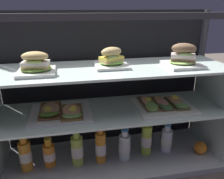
# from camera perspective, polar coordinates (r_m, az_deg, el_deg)

# --- Properties ---
(ground_plane) EXTENTS (6.00, 6.00, 0.02)m
(ground_plane) POSITION_cam_1_polar(r_m,az_deg,el_deg) (1.55, -0.00, -17.75)
(ground_plane) COLOR #5F544D
(ground_plane) RESTS_ON ground
(case_base_deck) EXTENTS (1.39, 0.46, 0.04)m
(case_base_deck) POSITION_cam_1_polar(r_m,az_deg,el_deg) (1.54, -0.00, -16.91)
(case_base_deck) COLOR silver
(case_base_deck) RESTS_ON ground
(case_frame) EXTENTS (1.39, 0.46, 0.92)m
(case_frame) POSITION_cam_1_polar(r_m,az_deg,el_deg) (1.41, -0.94, 2.09)
(case_frame) COLOR #333338
(case_frame) RESTS_ON ground
(riser_lower_tier) EXTENTS (1.32, 0.39, 0.32)m
(riser_lower_tier) POSITION_cam_1_polar(r_m,az_deg,el_deg) (1.44, -0.00, -11.29)
(riser_lower_tier) COLOR silver
(riser_lower_tier) RESTS_ON case_base_deck
(shelf_lower_glass) EXTENTS (1.34, 0.41, 0.01)m
(shelf_lower_glass) POSITION_cam_1_polar(r_m,az_deg,el_deg) (1.36, -0.00, -5.37)
(shelf_lower_glass) COLOR silver
(shelf_lower_glass) RESTS_ON riser_lower_tier
(riser_upper_tier) EXTENTS (1.32, 0.39, 0.25)m
(riser_upper_tier) POSITION_cam_1_polar(r_m,az_deg,el_deg) (1.31, -0.00, -0.26)
(riser_upper_tier) COLOR silver
(riser_upper_tier) RESTS_ON shelf_lower_glass
(shelf_upper_glass) EXTENTS (1.34, 0.41, 0.01)m
(shelf_upper_glass) POSITION_cam_1_polar(r_m,az_deg,el_deg) (1.27, -0.00, 5.23)
(shelf_upper_glass) COLOR silver
(shelf_upper_glass) RESTS_ON riser_upper_tier
(plated_roll_sandwich_right_of_center) EXTENTS (0.18, 0.18, 0.11)m
(plated_roll_sandwich_right_of_center) POSITION_cam_1_polar(r_m,az_deg,el_deg) (1.20, -18.54, 5.71)
(plated_roll_sandwich_right_of_center) COLOR white
(plated_roll_sandwich_right_of_center) RESTS_ON shelf_upper_glass
(plated_roll_sandwich_left_of_center) EXTENTS (0.18, 0.18, 0.11)m
(plated_roll_sandwich_left_of_center) POSITION_cam_1_polar(r_m,az_deg,el_deg) (1.27, -0.32, 7.48)
(plated_roll_sandwich_left_of_center) COLOR white
(plated_roll_sandwich_left_of_center) RESTS_ON shelf_upper_glass
(plated_roll_sandwich_mid_left) EXTENTS (0.19, 0.19, 0.13)m
(plated_roll_sandwich_mid_left) POSITION_cam_1_polar(r_m,az_deg,el_deg) (1.34, 17.34, 7.51)
(plated_roll_sandwich_mid_left) COLOR white
(plated_roll_sandwich_mid_left) RESTS_ON shelf_upper_glass
(open_sandwich_tray_center) EXTENTS (0.34, 0.29, 0.06)m
(open_sandwich_tray_center) POSITION_cam_1_polar(r_m,az_deg,el_deg) (1.32, -12.65, -5.50)
(open_sandwich_tray_center) COLOR white
(open_sandwich_tray_center) RESTS_ON shelf_lower_glass
(open_sandwich_tray_left_of_center) EXTENTS (0.34, 0.29, 0.06)m
(open_sandwich_tray_left_of_center) POSITION_cam_1_polar(r_m,az_deg,el_deg) (1.41, 12.63, -3.74)
(open_sandwich_tray_left_of_center) COLOR white
(open_sandwich_tray_left_of_center) RESTS_ON shelf_lower_glass
(juice_bottle_back_right) EXTENTS (0.07, 0.07, 0.23)m
(juice_bottle_back_right) POSITION_cam_1_polar(r_m,az_deg,el_deg) (1.46, -20.88, -15.09)
(juice_bottle_back_right) COLOR orange
(juice_bottle_back_right) RESTS_ON case_base_deck
(juice_bottle_back_left) EXTENTS (0.07, 0.07, 0.19)m
(juice_bottle_back_left) POSITION_cam_1_polar(r_m,az_deg,el_deg) (1.46, -15.43, -15.39)
(juice_bottle_back_left) COLOR orange
(juice_bottle_back_left) RESTS_ON case_base_deck
(juice_bottle_back_center) EXTENTS (0.07, 0.07, 0.24)m
(juice_bottle_back_center) POSITION_cam_1_polar(r_m,az_deg,el_deg) (1.42, -8.72, -14.68)
(juice_bottle_back_center) COLOR #B8CE51
(juice_bottle_back_center) RESTS_ON case_base_deck
(juice_bottle_tucked_behind) EXTENTS (0.07, 0.07, 0.25)m
(juice_bottle_tucked_behind) POSITION_cam_1_polar(r_m,az_deg,el_deg) (1.43, -2.85, -14.13)
(juice_bottle_tucked_behind) COLOR orange
(juice_bottle_tucked_behind) RESTS_ON case_base_deck
(juice_bottle_front_fourth) EXTENTS (0.07, 0.07, 0.21)m
(juice_bottle_front_fourth) POSITION_cam_1_polar(r_m,az_deg,el_deg) (1.46, 3.15, -13.91)
(juice_bottle_front_fourth) COLOR white
(juice_bottle_front_fourth) RESTS_ON case_base_deck
(juice_bottle_front_second) EXTENTS (0.07, 0.07, 0.26)m
(juice_bottle_front_second) POSITION_cam_1_polar(r_m,az_deg,el_deg) (1.51, 8.63, -12.15)
(juice_bottle_front_second) COLOR #B6D345
(juice_bottle_front_second) RESTS_ON case_base_deck
(juice_bottle_front_right_end) EXTENTS (0.07, 0.07, 0.20)m
(juice_bottle_front_right_end) POSITION_cam_1_polar(r_m,az_deg,el_deg) (1.57, 13.48, -12.13)
(juice_bottle_front_right_end) COLOR white
(juice_bottle_front_right_end) RESTS_ON case_base_deck
(orange_fruit_beside_bottles) EXTENTS (0.08, 0.08, 0.08)m
(orange_fruit_beside_bottles) POSITION_cam_1_polar(r_m,az_deg,el_deg) (1.63, 21.28, -13.43)
(orange_fruit_beside_bottles) COLOR orange
(orange_fruit_beside_bottles) RESTS_ON case_base_deck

